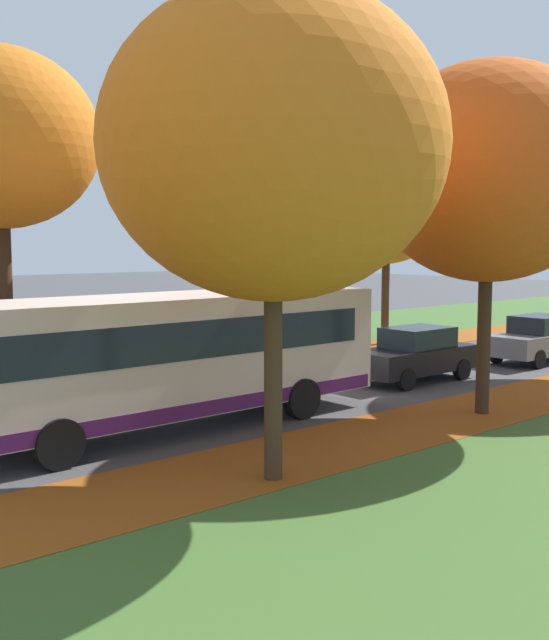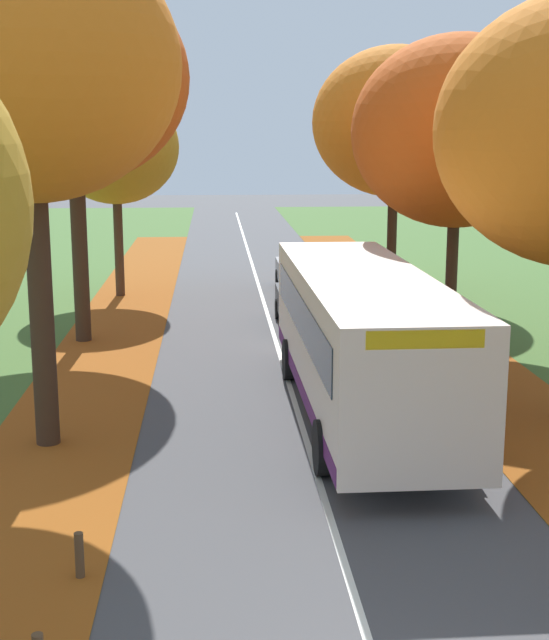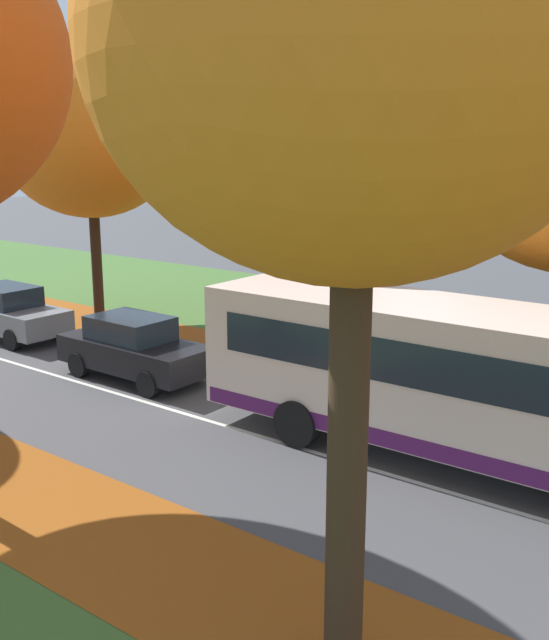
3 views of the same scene
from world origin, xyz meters
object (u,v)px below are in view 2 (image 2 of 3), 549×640
Objects in this scene: tree_right_far at (395,122)px; tree_left_mid at (72,78)px; tree_right_mid at (457,132)px; bollard_third at (79,555)px; tree_left_near at (28,66)px; tree_left_far at (115,147)px; car_grey_following at (302,270)px; car_black_lead at (307,300)px; bus at (362,335)px.

tree_left_mid is at bearing -144.39° from tree_right_far.
bollard_third is at bearing -122.46° from tree_right_mid.
tree_left_near is 1.27× the size of tree_left_far.
car_grey_following is (6.40, 16.22, -6.04)m from tree_left_near.
tree_left_near is at bearing -140.92° from tree_right_mid.
car_black_lead is (6.18, -5.72, -4.46)m from tree_left_far.
tree_right_mid is 8.54m from bus.
tree_right_mid is 0.80× the size of bus.
tree_left_far reaches higher than car_grey_following.
bollard_third is 22.10m from car_grey_following.
bus reaches higher than car_black_lead.
tree_right_far is 2.09× the size of car_black_lead.
tree_left_near is at bearing -89.17° from tree_left_far.
bus is at bearing -91.02° from car_grey_following.
car_grey_following is at bearing 88.98° from bus.
car_grey_following is at bearing 76.79° from bollard_third.
tree_left_far is 1.73× the size of car_grey_following.
bus reaches higher than car_grey_following.
tree_right_mid is (9.74, 7.91, -1.09)m from tree_left_near.
tree_left_mid reaches higher than car_black_lead.
tree_left_far is 11.61× the size of bollard_third.
car_grey_following is (5.05, 21.51, 0.50)m from bollard_third.
tree_right_mid reaches higher than car_black_lead.
tree_left_mid reaches higher than car_grey_following.
tree_left_far is at bearing -176.00° from car_grey_following.
tree_left_near is 2.21× the size of car_grey_following.
tree_right_mid reaches higher than bus.
car_grey_following reaches higher than bollard_third.
tree_right_far is at bearing 0.80° from tree_left_far.
tree_left_far is at bearing 94.28° from bollard_third.
car_grey_following is at bearing 68.48° from tree_left_near.
tree_left_mid is at bearing -167.46° from car_black_lead.
tree_left_mid is 1.14× the size of tree_right_far.
tree_left_near is at bearing -111.52° from car_grey_following.
bus is (6.67, -7.27, -5.46)m from tree_left_mid.
tree_left_mid is at bearing 176.18° from tree_right_mid.
tree_right_mid reaches higher than car_grey_following.
tree_left_far reaches higher than car_black_lead.
bollard_third is 8.27m from bus.
tree_right_far reaches higher than bus.
car_grey_following is (-3.26, 0.33, -5.32)m from tree_right_far.
tree_left_mid is at bearing 97.75° from bollard_third.
tree_left_mid is at bearing 93.61° from tree_left_near.
car_black_lead is at bearing -122.32° from tree_right_far.
bollard_third is (1.35, -5.28, -6.54)m from tree_left_near.
car_grey_following is (0.45, 6.18, 0.00)m from car_black_lead.
bollard_third is at bearing -103.21° from car_grey_following.
tree_right_far is at bearing 58.73° from tree_left_near.
tree_left_far is 21.68m from bollard_third.
car_black_lead is (-0.18, 8.72, -0.89)m from bus.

